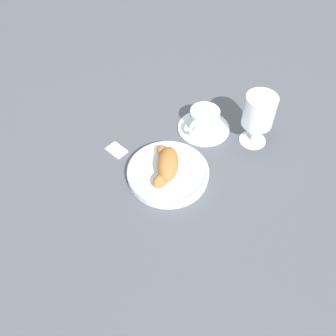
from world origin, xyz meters
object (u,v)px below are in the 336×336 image
(pastry_plate, at_px, (168,173))
(juice_glass_left, at_px, (259,112))
(croissant_large, at_px, (167,164))
(coffee_cup_near, at_px, (204,122))
(sugar_packet, at_px, (116,150))

(pastry_plate, distance_m, juice_glass_left, 0.26)
(croissant_large, relative_size, coffee_cup_near, 1.00)
(pastry_plate, height_order, juice_glass_left, juice_glass_left)
(pastry_plate, relative_size, croissant_large, 1.41)
(pastry_plate, xyz_separation_m, coffee_cup_near, (0.16, -0.10, 0.01))
(coffee_cup_near, bearing_deg, croissant_large, 145.62)
(juice_glass_left, distance_m, sugar_packet, 0.36)
(croissant_large, relative_size, juice_glass_left, 0.97)
(sugar_packet, bearing_deg, pastry_plate, -169.73)
(coffee_cup_near, distance_m, juice_glass_left, 0.15)
(croissant_large, xyz_separation_m, juice_glass_left, (0.10, -0.23, 0.05))
(pastry_plate, bearing_deg, sugar_packet, 53.78)
(coffee_cup_near, xyz_separation_m, sugar_packet, (-0.06, 0.23, -0.02))
(pastry_plate, height_order, croissant_large, croissant_large)
(croissant_large, bearing_deg, sugar_packet, 53.20)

